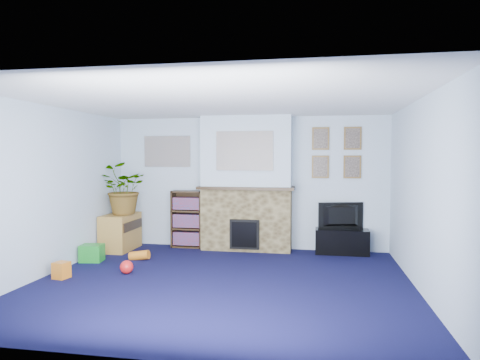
% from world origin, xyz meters
% --- Properties ---
extents(floor, '(5.00, 4.50, 0.01)m').
position_xyz_m(floor, '(0.00, 0.00, 0.00)').
color(floor, black).
rests_on(floor, ground).
extents(ceiling, '(5.00, 4.50, 0.01)m').
position_xyz_m(ceiling, '(0.00, 0.00, 2.40)').
color(ceiling, white).
rests_on(ceiling, wall_back).
extents(wall_back, '(5.00, 0.04, 2.40)m').
position_xyz_m(wall_back, '(0.00, 2.25, 1.20)').
color(wall_back, silver).
rests_on(wall_back, ground).
extents(wall_front, '(5.00, 0.04, 2.40)m').
position_xyz_m(wall_front, '(0.00, -2.25, 1.20)').
color(wall_front, silver).
rests_on(wall_front, ground).
extents(wall_left, '(0.04, 4.50, 2.40)m').
position_xyz_m(wall_left, '(-2.50, 0.00, 1.20)').
color(wall_left, silver).
rests_on(wall_left, ground).
extents(wall_right, '(0.04, 4.50, 2.40)m').
position_xyz_m(wall_right, '(2.50, 0.00, 1.20)').
color(wall_right, silver).
rests_on(wall_right, ground).
extents(chimney_breast, '(1.72, 0.50, 2.40)m').
position_xyz_m(chimney_breast, '(0.00, 2.05, 1.18)').
color(chimney_breast, brown).
rests_on(chimney_breast, ground).
extents(collage_main, '(1.00, 0.03, 0.68)m').
position_xyz_m(collage_main, '(0.00, 1.84, 1.78)').
color(collage_main, gray).
rests_on(collage_main, chimney_breast).
extents(collage_left, '(0.90, 0.03, 0.58)m').
position_xyz_m(collage_left, '(-1.55, 2.23, 1.78)').
color(collage_left, gray).
rests_on(collage_left, wall_back).
extents(portrait_tl, '(0.30, 0.03, 0.40)m').
position_xyz_m(portrait_tl, '(1.30, 2.23, 2.00)').
color(portrait_tl, brown).
rests_on(portrait_tl, wall_back).
extents(portrait_tr, '(0.30, 0.03, 0.40)m').
position_xyz_m(portrait_tr, '(1.85, 2.23, 2.00)').
color(portrait_tr, brown).
rests_on(portrait_tr, wall_back).
extents(portrait_bl, '(0.30, 0.03, 0.40)m').
position_xyz_m(portrait_bl, '(1.30, 2.23, 1.50)').
color(portrait_bl, brown).
rests_on(portrait_bl, wall_back).
extents(portrait_br, '(0.30, 0.03, 0.40)m').
position_xyz_m(portrait_br, '(1.85, 2.23, 1.50)').
color(portrait_br, brown).
rests_on(portrait_br, wall_back).
extents(tv_stand, '(0.90, 0.38, 0.43)m').
position_xyz_m(tv_stand, '(1.68, 2.03, 0.23)').
color(tv_stand, black).
rests_on(tv_stand, ground).
extents(television, '(0.79, 0.30, 0.46)m').
position_xyz_m(television, '(1.68, 2.05, 0.66)').
color(television, black).
rests_on(television, tv_stand).
extents(bookshelf, '(0.58, 0.28, 1.05)m').
position_xyz_m(bookshelf, '(-1.12, 2.11, 0.50)').
color(bookshelf, black).
rests_on(bookshelf, ground).
extents(sideboard, '(0.46, 0.83, 0.65)m').
position_xyz_m(sideboard, '(-2.24, 1.66, 0.35)').
color(sideboard, '#AD7F37').
rests_on(sideboard, ground).
extents(potted_plant, '(1.07, 1.03, 0.93)m').
position_xyz_m(potted_plant, '(-2.19, 1.61, 1.11)').
color(potted_plant, '#26661E').
rests_on(potted_plant, sideboard).
extents(mantel_clock, '(0.09, 0.06, 0.13)m').
position_xyz_m(mantel_clock, '(-0.09, 2.00, 1.22)').
color(mantel_clock, gold).
rests_on(mantel_clock, chimney_breast).
extents(mantel_candle, '(0.05, 0.05, 0.17)m').
position_xyz_m(mantel_candle, '(0.24, 2.00, 1.23)').
color(mantel_candle, '#B2BFC6').
rests_on(mantel_candle, chimney_breast).
extents(mantel_teddy, '(0.12, 0.12, 0.12)m').
position_xyz_m(mantel_teddy, '(-0.61, 2.00, 1.22)').
color(mantel_teddy, gray).
rests_on(mantel_teddy, chimney_breast).
extents(mantel_can, '(0.06, 0.06, 0.12)m').
position_xyz_m(mantel_can, '(0.64, 2.00, 1.21)').
color(mantel_can, orange).
rests_on(mantel_can, chimney_breast).
extents(green_crate, '(0.37, 0.32, 0.27)m').
position_xyz_m(green_crate, '(-2.30, 0.76, 0.14)').
color(green_crate, '#198C26').
rests_on(green_crate, ground).
extents(toy_ball, '(0.19, 0.19, 0.19)m').
position_xyz_m(toy_ball, '(-1.43, 0.18, 0.09)').
color(toy_ball, red).
rests_on(toy_ball, ground).
extents(toy_block, '(0.21, 0.21, 0.23)m').
position_xyz_m(toy_block, '(-2.22, -0.20, 0.11)').
color(toy_block, orange).
rests_on(toy_block, ground).
extents(toy_tube, '(0.34, 0.15, 0.19)m').
position_xyz_m(toy_tube, '(-1.59, 1.00, 0.07)').
color(toy_tube, orange).
rests_on(toy_tube, ground).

